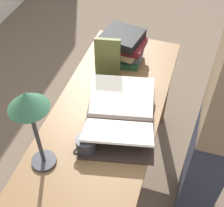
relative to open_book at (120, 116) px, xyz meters
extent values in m
plane|color=brown|center=(0.07, 0.09, -0.76)|extent=(12.00, 12.00, 0.00)
cube|color=brown|center=(0.07, 0.09, -0.05)|extent=(1.38, 0.57, 0.03)
cube|color=brown|center=(0.71, -0.15, -0.41)|extent=(0.06, 0.06, 0.69)
cube|color=brown|center=(0.71, 0.32, -0.41)|extent=(0.06, 0.06, 0.69)
cube|color=black|center=(0.00, 0.00, -0.02)|extent=(0.09, 0.34, 0.02)
cube|color=black|center=(-0.13, -0.03, -0.03)|extent=(0.32, 0.40, 0.01)
cube|color=black|center=(0.13, 0.03, -0.03)|extent=(0.32, 0.40, 0.01)
cube|color=silver|center=(-0.12, -0.02, 0.02)|extent=(0.28, 0.38, 0.11)
cube|color=silver|center=(0.12, 0.02, 0.02)|extent=(0.28, 0.38, 0.11)
cube|color=#234C2D|center=(0.49, 0.13, -0.01)|extent=(0.24, 0.25, 0.03)
cube|color=slate|center=(0.49, 0.13, 0.02)|extent=(0.17, 0.27, 0.03)
cube|color=tan|center=(0.49, 0.13, 0.05)|extent=(0.23, 0.25, 0.03)
cube|color=maroon|center=(0.49, 0.13, 0.09)|extent=(0.20, 0.28, 0.04)
cube|color=black|center=(0.49, 0.13, 0.13)|extent=(0.25, 0.26, 0.05)
cube|color=brown|center=(0.32, 0.17, 0.10)|extent=(0.05, 0.15, 0.26)
cylinder|color=#2D2D33|center=(-0.35, 0.26, -0.02)|extent=(0.12, 0.12, 0.02)
cylinder|color=#2D2D33|center=(-0.35, 0.26, 0.16)|extent=(0.02, 0.02, 0.35)
cone|color=#285138|center=(-0.35, 0.26, 0.38)|extent=(0.16, 0.16, 0.08)
cylinder|color=#28282D|center=(-0.23, 0.10, 0.01)|extent=(0.10, 0.10, 0.08)
torus|color=#28282D|center=(-0.27, 0.12, 0.01)|extent=(0.05, 0.03, 0.05)
cube|color=#2D3342|center=(0.07, -0.49, -0.37)|extent=(0.31, 0.20, 0.78)
camera|label=1|loc=(-1.02, -0.28, 1.20)|focal=50.00mm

